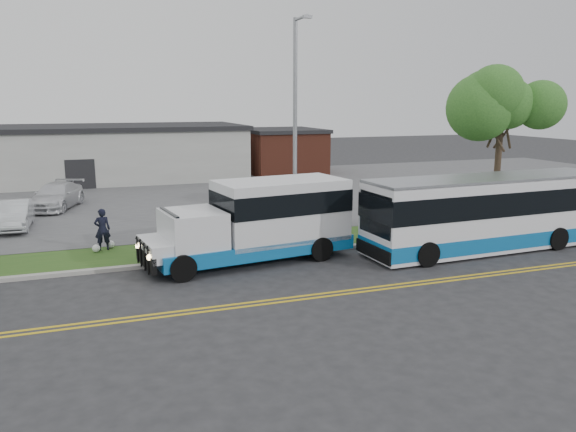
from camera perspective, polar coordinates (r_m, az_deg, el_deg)
name	(u,v)px	position (r m, az deg, el deg)	size (l,w,h in m)	color
ground	(247,266)	(21.63, -4.19, -5.12)	(140.00, 140.00, 0.00)	#28282B
lane_line_north	(280,299)	(18.14, -0.87, -8.41)	(70.00, 0.12, 0.01)	gold
lane_line_south	(283,302)	(17.87, -0.55, -8.72)	(70.00, 0.12, 0.01)	gold
curb	(240,257)	(22.63, -4.95, -4.18)	(80.00, 0.30, 0.15)	#9E9B93
verge	(229,247)	(24.33, -6.04, -3.14)	(80.00, 3.30, 0.10)	#28531B
parking_lot	(178,196)	(37.89, -11.15, 2.01)	(80.00, 25.00, 0.10)	#4C4C4F
commercial_building	(80,154)	(47.15, -20.41, 5.97)	(25.40, 10.40, 4.35)	#9E9E99
brick_wing	(282,151)	(48.87, -0.57, 6.60)	(6.30, 7.30, 3.90)	brown
tree_east	(502,101)	(30.14, 20.95, 10.83)	(5.20, 5.20, 8.33)	#36271D
streetlight_near	(296,124)	(24.27, 0.78, 9.28)	(0.35, 1.53, 9.50)	gray
shuttle_bus	(262,218)	(22.11, -2.62, -0.22)	(8.50, 3.74, 3.16)	#0F60A3
transit_bus	(490,213)	(25.20, 19.80, 0.32)	(11.39, 3.09, 3.14)	white
pedestrian	(102,229)	(24.55, -18.34, -1.30)	(0.64, 0.42, 1.76)	black
parked_car_a	(14,215)	(30.36, -26.07, 0.10)	(1.44, 4.13, 1.36)	silver
parked_car_b	(56,196)	(35.14, -22.48, 1.89)	(2.04, 5.02, 1.46)	silver
grocery_bag_left	(96,248)	(24.46, -18.91, -3.12)	(0.32, 0.32, 0.32)	white
grocery_bag_right	(111,244)	(24.96, -17.56, -2.75)	(0.32, 0.32, 0.32)	white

